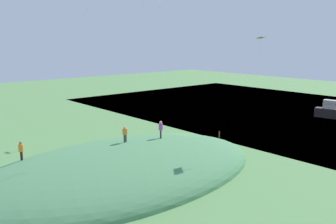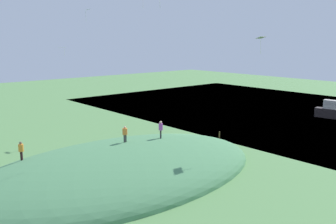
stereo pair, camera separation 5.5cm
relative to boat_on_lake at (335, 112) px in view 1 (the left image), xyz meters
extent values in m
plane|color=#57894C|center=(28.17, -5.15, -0.98)|extent=(160.00, 160.00, 0.00)
cube|color=#305171|center=(0.28, -5.15, -1.18)|extent=(46.11, 80.00, 0.40)
ellipsoid|color=#4B8354|center=(39.35, -1.20, -0.98)|extent=(30.02, 17.14, 4.84)
cube|color=black|center=(-0.03, 0.15, -0.25)|extent=(2.60, 6.29, 1.46)
cube|color=#B4ADA5|center=(0.15, -0.75, 1.17)|extent=(1.37, 2.11, 1.37)
cube|color=#383937|center=(37.49, -2.84, 1.76)|extent=(0.28, 0.17, 0.76)
cylinder|color=orange|center=(37.49, -2.84, 2.44)|extent=(0.53, 0.53, 0.61)
sphere|color=beige|center=(37.49, -2.84, 2.86)|extent=(0.23, 0.23, 0.23)
cube|color=black|center=(33.60, -2.13, 1.67)|extent=(0.23, 0.26, 0.85)
cylinder|color=#9E429D|center=(33.60, -2.13, 2.43)|extent=(0.58, 0.58, 0.68)
sphere|color=beige|center=(33.60, -2.13, 2.90)|extent=(0.26, 0.26, 0.26)
cube|color=black|center=(46.34, -5.95, 1.09)|extent=(0.26, 0.27, 0.81)
cylinder|color=orange|center=(46.34, -5.95, 1.81)|extent=(0.63, 0.63, 0.64)
sphere|color=brown|center=(46.34, -5.95, 2.25)|extent=(0.24, 0.24, 0.24)
cylinder|color=#F5DBD4|center=(24.73, -16.58, 16.02)|extent=(0.10, 0.13, 1.24)
cube|color=white|center=(33.92, -23.10, 10.06)|extent=(0.98, 0.74, 0.04)
cylinder|color=white|center=(33.70, -22.93, 9.33)|extent=(0.17, 0.13, 1.00)
cube|color=white|center=(30.64, -21.41, 15.24)|extent=(0.72, 0.84, 0.14)
cylinder|color=white|center=(30.92, -21.58, 14.35)|extent=(0.19, 0.13, 1.44)
cube|color=white|center=(25.48, 3.71, 11.33)|extent=(0.97, 0.66, 0.23)
cylinder|color=white|center=(25.73, 3.92, 10.40)|extent=(0.19, 0.21, 1.39)
cylinder|color=brown|center=(22.93, -3.59, -0.51)|extent=(0.14, 0.14, 0.94)
camera|label=1|loc=(57.21, 26.29, 11.10)|focal=39.98mm
camera|label=2|loc=(57.17, 26.32, 11.10)|focal=39.98mm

